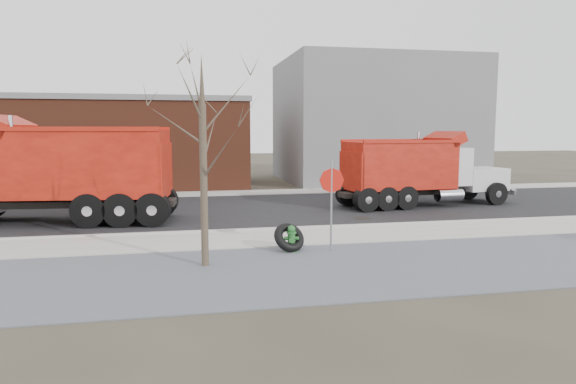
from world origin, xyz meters
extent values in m
plane|color=#383328|center=(0.00, 0.00, 0.00)|extent=(120.00, 120.00, 0.00)
cube|color=slate|center=(0.00, -3.50, 0.01)|extent=(60.00, 5.00, 0.03)
cube|color=#9E9B93|center=(0.00, 0.25, 0.03)|extent=(60.00, 2.50, 0.06)
cube|color=#9E9B93|center=(0.00, 1.55, 0.06)|extent=(60.00, 0.15, 0.11)
cube|color=black|center=(0.00, 6.30, 0.01)|extent=(60.00, 9.40, 0.02)
cube|color=#9E9B93|center=(0.00, 12.00, 0.03)|extent=(60.00, 2.00, 0.06)
cube|color=slate|center=(9.00, 18.00, 4.00)|extent=(12.00, 10.00, 8.00)
cube|color=#5F2B1B|center=(-10.00, 17.00, 2.50)|extent=(20.00, 8.00, 5.00)
cube|color=slate|center=(-10.00, 17.00, 5.15)|extent=(20.20, 8.20, 0.30)
cylinder|color=#382D23|center=(-3.20, -2.60, 2.00)|extent=(0.18, 0.18, 4.00)
cone|color=#382D23|center=(-3.20, -2.60, 4.60)|extent=(0.14, 0.14, 1.20)
cylinder|color=#2C6E2A|center=(-0.78, -1.53, 0.03)|extent=(0.40, 0.40, 0.05)
cylinder|color=#2C6E2A|center=(-0.78, -1.53, 0.30)|extent=(0.21, 0.21, 0.55)
cylinder|color=#2C6E2A|center=(-0.78, -1.53, 0.55)|extent=(0.27, 0.27, 0.05)
sphere|color=#2C6E2A|center=(-0.78, -1.53, 0.64)|extent=(0.22, 0.22, 0.22)
cylinder|color=#2C6E2A|center=(-0.78, -1.53, 0.73)|extent=(0.05, 0.05, 0.05)
cylinder|color=#2C6E2A|center=(-0.93, -1.49, 0.38)|extent=(0.13, 0.12, 0.10)
cylinder|color=#2C6E2A|center=(-0.63, -1.56, 0.38)|extent=(0.13, 0.12, 0.10)
cylinder|color=#2C6E2A|center=(-0.81, -1.68, 0.36)|extent=(0.16, 0.14, 0.14)
torus|color=black|center=(-0.83, -1.47, 0.40)|extent=(1.10, 1.01, 0.85)
cylinder|color=gray|center=(0.30, -1.75, 1.28)|extent=(0.05, 0.05, 2.55)
cylinder|color=red|center=(0.30, -1.75, 2.01)|extent=(0.69, 0.06, 0.69)
cube|color=black|center=(6.80, 5.94, 0.63)|extent=(7.92, 1.72, 0.20)
cube|color=silver|center=(9.83, 6.30, 1.13)|extent=(2.22, 2.02, 1.01)
cube|color=silver|center=(10.89, 6.42, 1.13)|extent=(0.25, 1.61, 0.92)
cube|color=silver|center=(7.94, 6.08, 1.77)|extent=(1.71, 2.28, 1.66)
cube|color=black|center=(8.69, 6.16, 2.23)|extent=(0.26, 1.84, 0.74)
cube|color=#B41F0F|center=(5.61, 5.80, 1.86)|extent=(4.83, 2.73, 2.03)
cylinder|color=silver|center=(7.00, 6.85, 2.19)|extent=(0.14, 0.14, 2.21)
cylinder|color=black|center=(9.91, 7.31, 0.53)|extent=(1.04, 0.39, 1.01)
cylinder|color=black|center=(10.14, 5.33, 0.53)|extent=(1.04, 0.39, 1.01)
cylinder|color=black|center=(4.41, 6.55, 0.53)|extent=(1.04, 0.39, 1.01)
cylinder|color=black|center=(4.62, 4.80, 0.53)|extent=(1.04, 0.39, 1.01)
cube|color=black|center=(-8.41, 4.61, 0.72)|extent=(8.92, 1.95, 0.24)
cube|color=silver|center=(-10.06, 4.79, 2.08)|extent=(2.01, 2.68, 1.95)
cube|color=#B41F0F|center=(-7.01, 4.45, 2.19)|extent=(5.69, 3.20, 2.39)
cylinder|color=silver|center=(-9.34, 3.67, 2.57)|extent=(0.17, 0.17, 2.61)
cylinder|color=black|center=(-5.83, 3.26, 0.62)|extent=(1.22, 0.46, 1.19)
cylinder|color=black|center=(-5.59, 5.33, 0.62)|extent=(1.22, 0.46, 1.19)
cube|color=silver|center=(-10.19, 5.00, 1.16)|extent=(0.29, 1.65, 0.95)
camera|label=1|loc=(-3.69, -15.22, 3.37)|focal=32.00mm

